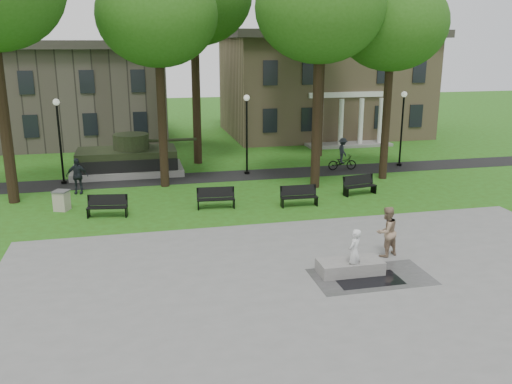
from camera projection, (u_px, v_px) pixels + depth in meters
ground at (300, 247)px, 20.97m from camera, size 120.00×120.00×0.00m
plaza at (350, 306)px, 16.26m from camera, size 22.00×16.00×0.02m
footpath at (240, 175)px, 32.24m from camera, size 44.00×2.60×0.01m
building_right at (322, 82)px, 46.38m from camera, size 17.00×12.00×8.60m
building_left at (66, 96)px, 42.54m from camera, size 15.00×10.00×7.20m
tree_1 at (157, 16)px, 27.48m from camera, size 6.20×6.20×11.63m
tree_2 at (320, 8)px, 27.22m from camera, size 6.60×6.60×12.16m
tree_3 at (392, 24)px, 29.31m from camera, size 6.00×6.00×11.19m
tree_5 at (323, 10)px, 35.28m from camera, size 6.40×6.40×12.44m
lamp_left at (59, 134)px, 29.63m from camera, size 0.36×0.36×4.73m
lamp_mid at (247, 128)px, 31.88m from camera, size 0.36×0.36×4.73m
lamp_right at (402, 122)px, 34.03m from camera, size 0.36×0.36×4.73m
tank_monument at (128, 160)px, 32.50m from camera, size 7.45×3.40×2.40m
puddle at (368, 280)px, 18.04m from camera, size 2.20×1.20×0.00m
concrete_block at (350, 267)px, 18.53m from camera, size 2.21×1.02×0.45m
skateboard at (355, 272)px, 18.53m from camera, size 0.78×0.22×0.07m
skateboarder at (354, 252)px, 18.19m from camera, size 0.71×0.69×1.64m
friend_watching at (387, 232)px, 19.83m from camera, size 1.10×0.98×1.89m
pedestrian_walker at (77, 176)px, 28.17m from camera, size 1.16×0.60×1.89m
cyclist at (342, 157)px, 33.46m from camera, size 1.81×1.04×2.00m
park_bench_0 at (107, 205)px, 24.54m from camera, size 1.85×0.80×1.00m
park_bench_1 at (216, 197)px, 25.80m from camera, size 1.83×0.66×1.00m
park_bench_2 at (299, 195)px, 26.14m from camera, size 1.81×0.57×1.00m
park_bench_3 at (359, 185)px, 28.13m from camera, size 1.85×0.83×1.00m
trash_bin at (62, 200)px, 25.44m from camera, size 0.87×0.87×0.96m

